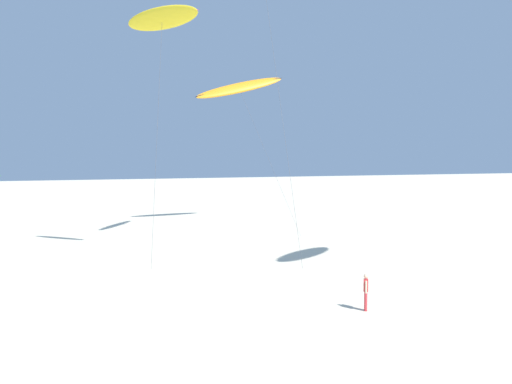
{
  "coord_description": "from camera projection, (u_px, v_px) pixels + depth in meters",
  "views": [
    {
      "loc": [
        -10.1,
        -0.36,
        7.3
      ],
      "look_at": [
        -1.65,
        24.51,
        5.48
      ],
      "focal_mm": 44.8,
      "sensor_mm": 36.0,
      "label": 1
    }
  ],
  "objects": [
    {
      "name": "person_near_left",
      "position": [
        366.0,
        290.0,
        28.58
      ],
      "size": [
        0.31,
        0.47,
        1.67
      ],
      "color": "red",
      "rests_on": "ground"
    },
    {
      "name": "flying_kite_1",
      "position": [
        162.0,
        18.0,
        40.42
      ],
      "size": [
        4.65,
        5.04,
        16.42
      ],
      "color": "yellow",
      "rests_on": "ground"
    },
    {
      "name": "flying_kite_5",
      "position": [
        239.0,
        88.0,
        60.28
      ],
      "size": [
        8.75,
        9.91,
        14.57
      ],
      "color": "orange",
      "rests_on": "ground"
    }
  ]
}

